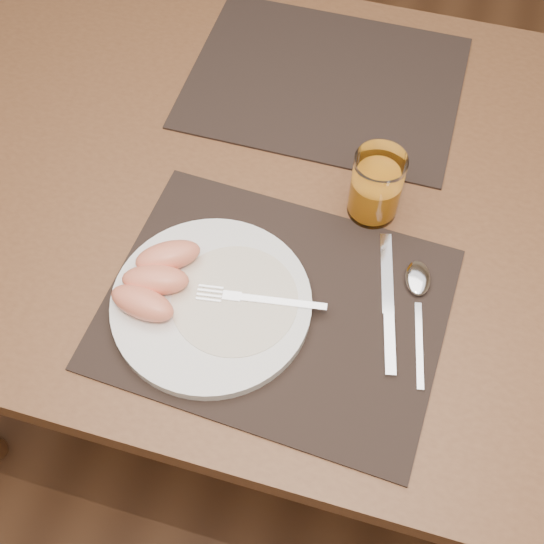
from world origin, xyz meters
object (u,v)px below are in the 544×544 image
(fork, at_px, (250,298))
(spoon, at_px, (418,288))
(placemat_far, at_px, (325,82))
(table, at_px, (305,217))
(plate, at_px, (211,303))
(juice_glass, at_px, (376,188))
(placemat_near, at_px, (275,308))
(knife, at_px, (388,313))

(fork, distance_m, spoon, 0.23)
(fork, bearing_deg, placemat_far, 90.67)
(table, xyz_separation_m, plate, (-0.07, -0.24, 0.10))
(juice_glass, bearing_deg, table, 167.75)
(table, distance_m, spoon, 0.25)
(table, relative_size, placemat_far, 3.11)
(table, height_order, placemat_near, placemat_near)
(placemat_near, height_order, juice_glass, juice_glass)
(placemat_near, relative_size, placemat_far, 1.00)
(table, bearing_deg, plate, -106.39)
(fork, height_order, juice_glass, juice_glass)
(placemat_near, height_order, placemat_far, same)
(table, distance_m, placemat_near, 0.24)
(plate, distance_m, fork, 0.05)
(spoon, distance_m, juice_glass, 0.15)
(knife, bearing_deg, placemat_near, -168.01)
(fork, bearing_deg, placemat_near, 10.28)
(placemat_far, bearing_deg, juice_glass, -61.71)
(knife, bearing_deg, spoon, 57.28)
(placemat_near, height_order, knife, knife)
(plate, relative_size, fork, 1.54)
(plate, relative_size, spoon, 1.41)
(table, height_order, placemat_far, placemat_far)
(juice_glass, bearing_deg, fork, -121.57)
(fork, xyz_separation_m, juice_glass, (0.13, 0.20, 0.03))
(placemat_far, xyz_separation_m, knife, (0.19, -0.41, 0.00))
(spoon, bearing_deg, plate, -158.63)
(fork, relative_size, knife, 0.80)
(table, xyz_separation_m, knife, (0.16, -0.19, 0.09))
(plate, height_order, knife, plate)
(placemat_far, xyz_separation_m, plate, (-0.04, -0.46, 0.01))
(table, relative_size, plate, 5.19)
(table, bearing_deg, placemat_near, -87.02)
(placemat_far, distance_m, juice_glass, 0.28)
(placemat_near, distance_m, plate, 0.09)
(spoon, bearing_deg, knife, -122.72)
(placemat_far, distance_m, spoon, 0.42)
(table, xyz_separation_m, juice_glass, (0.10, -0.02, 0.14))
(placemat_near, relative_size, plate, 1.67)
(knife, bearing_deg, plate, -166.80)
(knife, distance_m, spoon, 0.06)
(placemat_near, distance_m, knife, 0.15)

